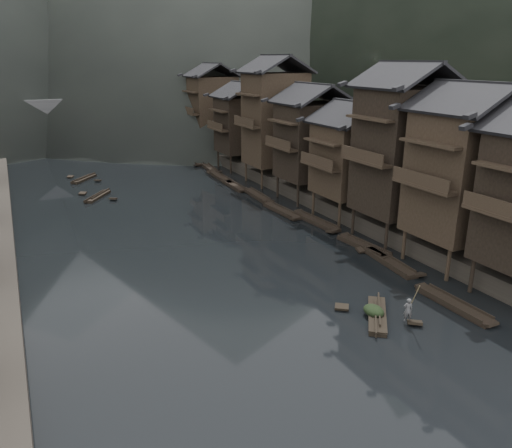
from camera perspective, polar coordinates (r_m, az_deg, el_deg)
water at (r=35.21m, az=0.37°, el=-8.68°), size 300.00×300.00×0.00m
right_bank at (r=85.20m, az=9.50°, el=8.00°), size 40.00×200.00×1.80m
stilt_houses at (r=57.23m, az=7.32°, el=11.31°), size 9.00×67.60×16.64m
moored_sampans at (r=57.60m, az=1.71°, el=2.50°), size 2.93×60.63×0.47m
midriver_boats at (r=82.95m, az=-16.55°, el=6.72°), size 17.19×44.06×0.45m
stone_bridge at (r=101.57m, az=-18.52°, el=11.39°), size 40.00×6.00×9.00m
hero_sampan at (r=33.88m, az=13.68°, el=-10.03°), size 4.03×4.77×0.44m
cargo_heap at (r=33.65m, az=13.34°, el=-9.08°), size 1.18×1.55×0.71m
boatman at (r=33.16m, az=17.01°, el=-9.00°), size 0.69×0.60×1.58m
bamboo_pole at (r=32.15m, az=17.73°, el=-4.53°), size 1.28×2.34×3.93m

